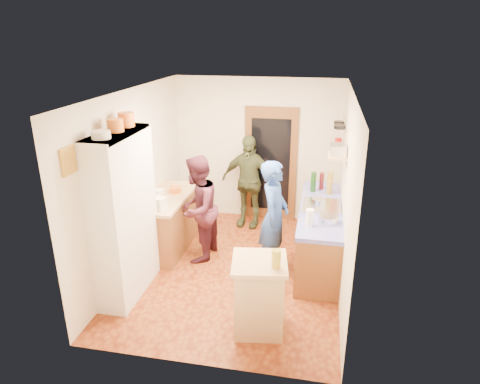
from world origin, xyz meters
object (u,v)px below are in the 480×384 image
(person_hob, at_px, (276,219))
(person_left, at_px, (200,208))
(island_base, at_px, (259,297))
(person_back, at_px, (249,182))
(right_counter_base, at_px, (319,236))
(hutch_body, at_px, (124,216))

(person_hob, height_order, person_left, person_hob)
(island_base, xyz_separation_m, person_back, (-0.63, 2.84, 0.41))
(person_back, bearing_deg, right_counter_base, -30.77)
(hutch_body, bearing_deg, person_left, 56.44)
(hutch_body, bearing_deg, person_hob, 24.92)
(island_base, relative_size, person_left, 0.52)
(person_hob, bearing_deg, hutch_body, 119.73)
(hutch_body, height_order, island_base, hutch_body)
(hutch_body, xyz_separation_m, island_base, (1.84, -0.48, -0.67))
(hutch_body, height_order, person_hob, hutch_body)
(right_counter_base, xyz_separation_m, person_hob, (-0.63, -0.43, 0.42))
(right_counter_base, height_order, island_base, island_base)
(person_back, bearing_deg, person_left, -102.34)
(person_hob, xyz_separation_m, person_left, (-1.17, 0.20, -0.02))
(right_counter_base, height_order, person_hob, person_hob)
(island_base, bearing_deg, person_hob, 88.73)
(person_left, height_order, person_back, person_back)
(hutch_body, height_order, person_left, hutch_body)
(island_base, bearing_deg, right_counter_base, 69.69)
(right_counter_base, bearing_deg, person_left, -172.55)
(right_counter_base, xyz_separation_m, island_base, (-0.66, -1.78, 0.01))
(island_base, bearing_deg, hutch_body, 165.54)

